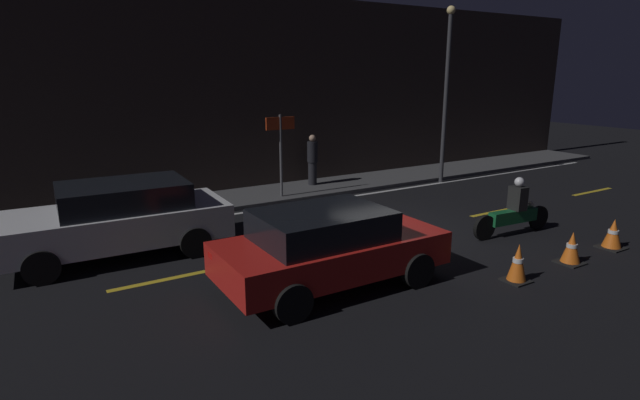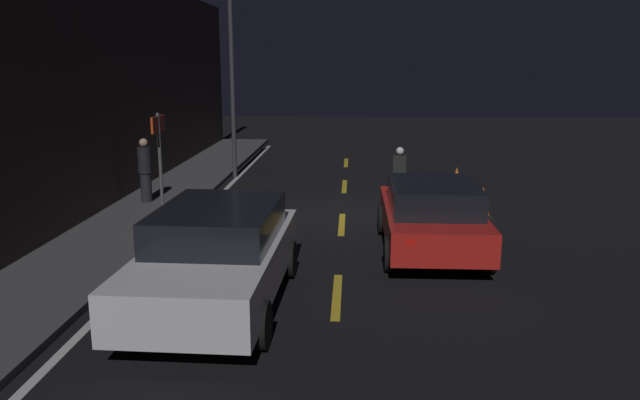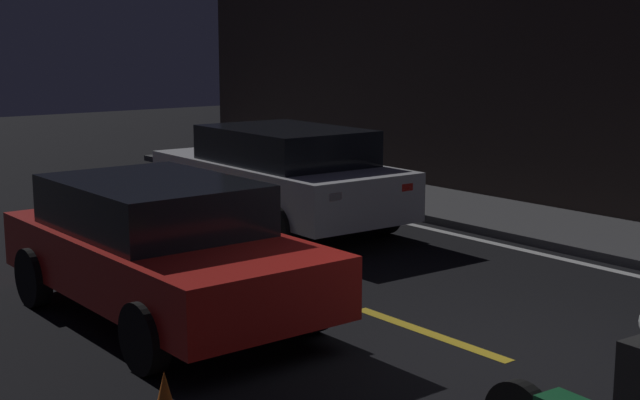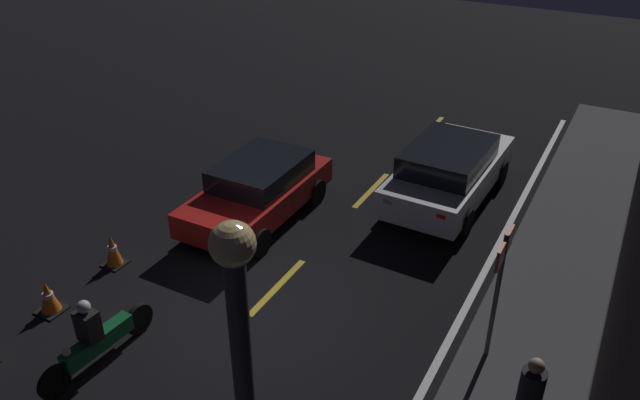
# 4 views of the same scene
# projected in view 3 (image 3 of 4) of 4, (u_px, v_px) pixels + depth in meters

# --- Properties ---
(ground_plane) EXTENTS (56.00, 56.00, 0.00)m
(ground_plane) POSITION_uv_depth(u_px,v_px,m) (510.00, 362.00, 7.82)
(ground_plane) COLOR black
(lane_dash_a) EXTENTS (2.00, 0.14, 0.01)m
(lane_dash_a) POSITION_uv_depth(u_px,v_px,m) (59.00, 202.00, 15.52)
(lane_dash_a) COLOR gold
(lane_dash_a) RESTS_ON ground
(lane_dash_b) EXTENTS (2.00, 0.14, 0.01)m
(lane_dash_b) POSITION_uv_depth(u_px,v_px,m) (191.00, 249.00, 12.05)
(lane_dash_b) COLOR gold
(lane_dash_b) RESTS_ON ground
(lane_dash_c) EXTENTS (2.00, 0.14, 0.01)m
(lane_dash_c) POSITION_uv_depth(u_px,v_px,m) (429.00, 333.00, 8.59)
(lane_dash_c) COLOR gold
(lane_dash_c) RESTS_ON ground
(sedan_white) EXTENTS (4.53, 2.13, 1.52)m
(sedan_white) POSITION_uv_depth(u_px,v_px,m) (279.00, 174.00, 13.36)
(sedan_white) COLOR silver
(sedan_white) RESTS_ON ground
(taxi_red) EXTENTS (4.02, 1.94, 1.40)m
(taxi_red) POSITION_uv_depth(u_px,v_px,m) (160.00, 245.00, 8.96)
(taxi_red) COLOR red
(taxi_red) RESTS_ON ground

